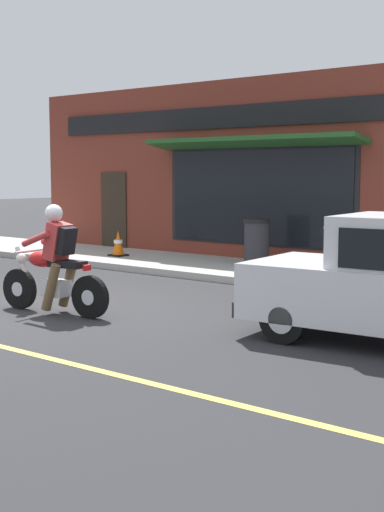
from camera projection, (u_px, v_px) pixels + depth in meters
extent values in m
plane|color=#2B2B2D|center=(37.00, 309.00, 10.89)|extent=(80.00, 80.00, 0.00)
cube|color=#ADAAA3|center=(130.00, 259.00, 16.76)|extent=(2.60, 22.00, 0.14)
cube|color=maroon|center=(214.00, 172.00, 16.92)|extent=(0.50, 11.24, 4.20)
cube|color=black|center=(257.00, 197.00, 15.90)|extent=(0.04, 4.72, 2.10)
cube|color=black|center=(257.00, 197.00, 15.91)|extent=(0.02, 4.95, 2.20)
cube|color=#2D2319|center=(114.00, 212.00, 18.75)|extent=(0.04, 0.90, 2.10)
cube|color=#235623|center=(249.00, 142.00, 15.50)|extent=(0.81, 5.40, 0.24)
cube|color=black|center=(207.00, 118.00, 16.56)|extent=(0.06, 9.56, 0.50)
cylinder|color=black|center=(20.00, 289.00, 10.91)|extent=(0.17, 0.63, 0.62)
cylinder|color=silver|center=(20.00, 289.00, 10.91)|extent=(0.14, 0.23, 0.22)
cylinder|color=black|center=(90.00, 297.00, 10.17)|extent=(0.17, 0.63, 0.62)
cylinder|color=silver|center=(90.00, 297.00, 10.17)|extent=(0.14, 0.23, 0.22)
cube|color=silver|center=(56.00, 288.00, 10.50)|extent=(0.32, 0.43, 0.24)
ellipsoid|color=#B21919|center=(43.00, 259.00, 10.59)|extent=(0.36, 0.55, 0.24)
cube|color=black|center=(67.00, 264.00, 10.34)|extent=(0.32, 0.59, 0.10)
cylinder|color=silver|center=(24.00, 269.00, 10.82)|extent=(0.11, 0.33, 0.68)
cylinder|color=silver|center=(29.00, 251.00, 10.72)|extent=(0.56, 0.11, 0.04)
sphere|color=silver|center=(21.00, 258.00, 10.83)|extent=(0.16, 0.16, 0.16)
cylinder|color=silver|center=(84.00, 295.00, 10.44)|extent=(0.14, 0.56, 0.08)
cube|color=red|center=(87.00, 268.00, 10.15)|extent=(0.13, 0.07, 0.08)
cylinder|color=brown|center=(51.00, 287.00, 10.31)|extent=(0.18, 0.36, 0.71)
cylinder|color=brown|center=(68.00, 284.00, 10.61)|extent=(0.18, 0.36, 0.71)
cube|color=#B23333|center=(58.00, 241.00, 10.40)|extent=(0.38, 0.36, 0.57)
cylinder|color=#B23333|center=(36.00, 239.00, 10.35)|extent=(0.15, 0.53, 0.26)
cylinder|color=#B23333|center=(55.00, 237.00, 10.69)|extent=(0.15, 0.53, 0.26)
sphere|color=silver|center=(54.00, 213.00, 10.38)|extent=(0.26, 0.26, 0.26)
cube|color=black|center=(66.00, 241.00, 10.31)|extent=(0.31, 0.27, 0.42)
cylinder|color=black|center=(284.00, 319.00, 8.68)|extent=(0.23, 0.61, 0.60)
cylinder|color=silver|center=(284.00, 319.00, 8.68)|extent=(0.23, 0.34, 0.33)
cylinder|color=black|center=(331.00, 302.00, 9.86)|extent=(0.23, 0.61, 0.60)
cylinder|color=silver|center=(331.00, 302.00, 9.86)|extent=(0.23, 0.34, 0.33)
cube|color=black|center=(353.00, 244.00, 8.84)|extent=(1.35, 0.45, 0.51)
cube|color=silver|center=(246.00, 279.00, 9.17)|extent=(0.24, 0.06, 0.14)
cube|color=silver|center=(282.00, 270.00, 10.01)|extent=(0.24, 0.06, 0.14)
cube|color=#28282B|center=(266.00, 301.00, 9.62)|extent=(1.61, 0.25, 0.20)
cylinder|color=#2D2D33|center=(257.00, 244.00, 14.96)|extent=(0.52, 0.52, 0.90)
cylinder|color=black|center=(257.00, 221.00, 14.90)|extent=(0.56, 0.56, 0.08)
cube|color=black|center=(118.00, 255.00, 16.73)|extent=(0.36, 0.36, 0.04)
cone|color=orange|center=(118.00, 242.00, 16.70)|extent=(0.28, 0.28, 0.56)
cylinder|color=white|center=(118.00, 242.00, 16.70)|extent=(0.20, 0.20, 0.08)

